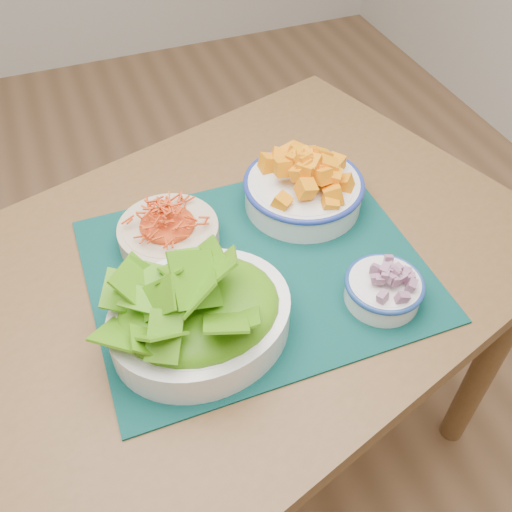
{
  "coord_description": "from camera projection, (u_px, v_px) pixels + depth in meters",
  "views": [
    {
      "loc": [
        -0.06,
        -0.94,
        1.48
      ],
      "look_at": [
        0.18,
        -0.33,
        0.78
      ],
      "focal_mm": 40.0,
      "sensor_mm": 36.0,
      "label": 1
    }
  ],
  "objects": [
    {
      "name": "carrot_bowl",
      "position": [
        168.0,
        229.0,
        1.0
      ],
      "size": [
        0.23,
        0.23,
        0.07
      ],
      "rotation": [
        0.0,
        0.0,
        0.38
      ],
      "color": "beige",
      "rests_on": "placemat"
    },
    {
      "name": "ground",
      "position": [
        160.0,
        378.0,
        1.69
      ],
      "size": [
        4.0,
        4.0,
        0.0
      ],
      "primitive_type": "plane",
      "color": "#9B704B",
      "rests_on": "ground"
    },
    {
      "name": "squash_bowl",
      "position": [
        304.0,
        182.0,
        1.06
      ],
      "size": [
        0.23,
        0.23,
        0.12
      ],
      "rotation": [
        0.0,
        0.0,
        0.01
      ],
      "color": "white",
      "rests_on": "placemat"
    },
    {
      "name": "lettuce_bowl",
      "position": [
        199.0,
        307.0,
        0.84
      ],
      "size": [
        0.32,
        0.28,
        0.14
      ],
      "rotation": [
        0.0,
        0.0,
        0.16
      ],
      "color": "white",
      "rests_on": "placemat"
    },
    {
      "name": "table",
      "position": [
        223.0,
        304.0,
        1.06
      ],
      "size": [
        1.32,
        1.07,
        0.75
      ],
      "rotation": [
        0.0,
        0.0,
        0.3
      ],
      "color": "brown",
      "rests_on": "ground"
    },
    {
      "name": "placemat",
      "position": [
        256.0,
        269.0,
        0.98
      ],
      "size": [
        0.56,
        0.46,
        0.0
      ],
      "primitive_type": "cube",
      "rotation": [
        0.0,
        0.0,
        -0.01
      ],
      "color": "#042A28",
      "rests_on": "table"
    },
    {
      "name": "onion_bowl",
      "position": [
        384.0,
        286.0,
        0.91
      ],
      "size": [
        0.15,
        0.15,
        0.06
      ],
      "rotation": [
        0.0,
        0.0,
        0.24
      ],
      "color": "white",
      "rests_on": "placemat"
    }
  ]
}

